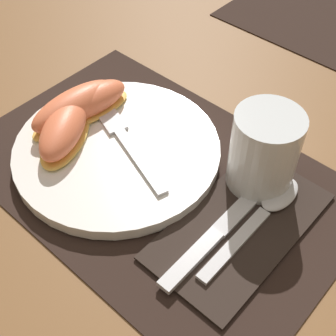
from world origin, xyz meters
name	(u,v)px	position (x,y,z in m)	size (l,w,h in m)	color
ground_plane	(156,177)	(0.00, 0.00, 0.00)	(3.00, 3.00, 0.00)	brown
placemat	(156,176)	(0.00, 0.00, 0.00)	(0.47, 0.31, 0.00)	black
plate	(117,150)	(-0.06, -0.01, 0.01)	(0.26, 0.26, 0.02)	white
juice_glass	(263,155)	(0.10, 0.08, 0.05)	(0.08, 0.08, 0.10)	silver
napkin	(240,225)	(0.12, 0.01, 0.01)	(0.12, 0.22, 0.00)	#2D231E
knife	(227,223)	(0.11, 0.00, 0.01)	(0.02, 0.23, 0.01)	silver
spoon	(268,207)	(0.13, 0.05, 0.01)	(0.03, 0.18, 0.01)	silver
fork	(122,135)	(-0.07, 0.01, 0.02)	(0.19, 0.08, 0.00)	silver
citrus_wedge_0	(88,103)	(-0.13, 0.01, 0.04)	(0.07, 0.13, 0.04)	#F7C656
citrus_wedge_1	(75,107)	(-0.14, -0.01, 0.04)	(0.06, 0.14, 0.04)	#F7C656
citrus_wedge_2	(64,130)	(-0.12, -0.04, 0.04)	(0.11, 0.13, 0.04)	#F7C656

